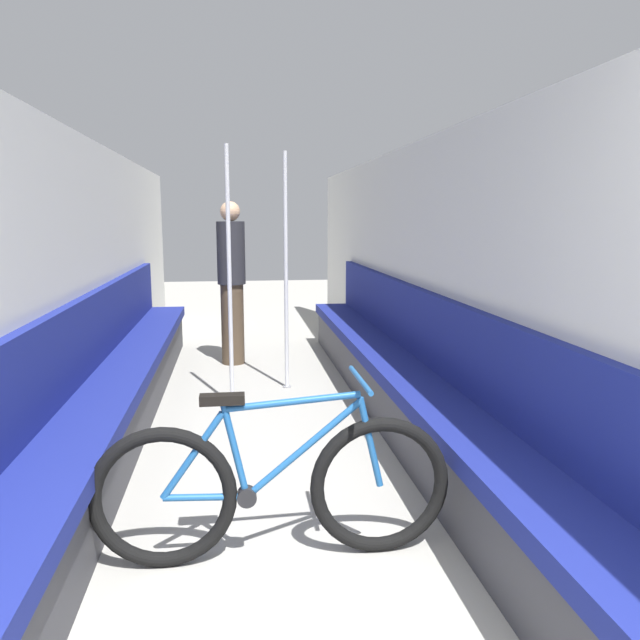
{
  "coord_description": "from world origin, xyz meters",
  "views": [
    {
      "loc": [
        -0.19,
        -0.71,
        1.59
      ],
      "look_at": [
        0.43,
        3.83,
        0.83
      ],
      "focal_mm": 35.0,
      "sensor_mm": 36.0,
      "label": 1
    }
  ],
  "objects_px": {
    "passenger_standing": "(232,281)",
    "grab_pole_near": "(230,282)",
    "bench_seat_row_right": "(407,385)",
    "grab_pole_far": "(286,276)",
    "bench_seat_row_left": "(111,396)",
    "bicycle": "(274,488)"
  },
  "relations": [
    {
      "from": "bench_seat_row_right",
      "to": "passenger_standing",
      "type": "xyz_separation_m",
      "value": [
        -1.3,
        2.33,
        0.57
      ]
    },
    {
      "from": "bench_seat_row_right",
      "to": "bicycle",
      "type": "xyz_separation_m",
      "value": [
        -1.11,
        -1.7,
        0.02
      ]
    },
    {
      "from": "bench_seat_row_right",
      "to": "grab_pole_far",
      "type": "xyz_separation_m",
      "value": [
        -0.8,
        1.27,
        0.72
      ]
    },
    {
      "from": "grab_pole_near",
      "to": "grab_pole_far",
      "type": "xyz_separation_m",
      "value": [
        0.51,
        0.49,
        0.0
      ]
    },
    {
      "from": "bench_seat_row_right",
      "to": "grab_pole_far",
      "type": "relative_size",
      "value": 3.1
    },
    {
      "from": "bench_seat_row_left",
      "to": "grab_pole_near",
      "type": "height_order",
      "value": "grab_pole_near"
    },
    {
      "from": "bicycle",
      "to": "grab_pole_far",
      "type": "relative_size",
      "value": 0.77
    },
    {
      "from": "bench_seat_row_right",
      "to": "passenger_standing",
      "type": "relative_size",
      "value": 3.83
    },
    {
      "from": "passenger_standing",
      "to": "grab_pole_near",
      "type": "bearing_deg",
      "value": 27.44
    },
    {
      "from": "bench_seat_row_left",
      "to": "grab_pole_far",
      "type": "distance_m",
      "value": 1.99
    },
    {
      "from": "bench_seat_row_left",
      "to": "bicycle",
      "type": "height_order",
      "value": "bench_seat_row_left"
    },
    {
      "from": "bench_seat_row_left",
      "to": "passenger_standing",
      "type": "xyz_separation_m",
      "value": [
        0.85,
        2.33,
        0.57
      ]
    },
    {
      "from": "bench_seat_row_left",
      "to": "bicycle",
      "type": "bearing_deg",
      "value": -58.46
    },
    {
      "from": "bench_seat_row_left",
      "to": "bench_seat_row_right",
      "type": "bearing_deg",
      "value": 0.0
    },
    {
      "from": "bench_seat_row_left",
      "to": "bench_seat_row_right",
      "type": "height_order",
      "value": "same"
    },
    {
      "from": "passenger_standing",
      "to": "bicycle",
      "type": "bearing_deg",
      "value": 30.51
    },
    {
      "from": "bicycle",
      "to": "grab_pole_far",
      "type": "distance_m",
      "value": 3.07
    },
    {
      "from": "bicycle",
      "to": "passenger_standing",
      "type": "relative_size",
      "value": 0.95
    },
    {
      "from": "bench_seat_row_right",
      "to": "bicycle",
      "type": "distance_m",
      "value": 2.03
    },
    {
      "from": "bench_seat_row_left",
      "to": "grab_pole_near",
      "type": "relative_size",
      "value": 3.1
    },
    {
      "from": "bench_seat_row_left",
      "to": "passenger_standing",
      "type": "relative_size",
      "value": 3.83
    },
    {
      "from": "grab_pole_near",
      "to": "passenger_standing",
      "type": "bearing_deg",
      "value": 89.66
    }
  ]
}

